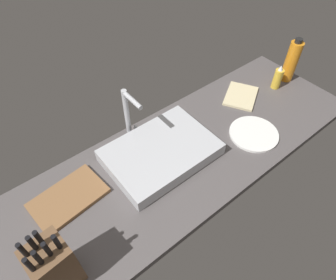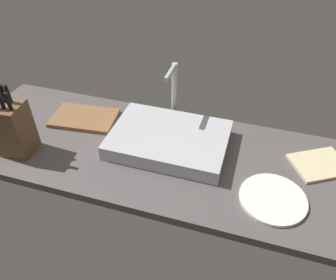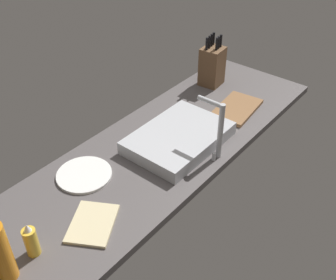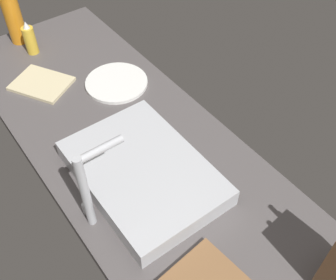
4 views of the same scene
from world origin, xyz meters
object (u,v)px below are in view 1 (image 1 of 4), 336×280
water_bottle (291,61)px  dinner_plate (254,134)px  cutting_board (68,198)px  soap_bottle (278,78)px  faucet (129,112)px  knife_block (54,266)px  sink_basin (161,152)px  dish_towel (241,96)px

water_bottle → dinner_plate: size_ratio=1.08×
cutting_board → soap_bottle: (120.96, -5.99, 5.15)cm
faucet → dinner_plate: (45.82, -34.75, -15.04)cm
cutting_board → water_bottle: water_bottle is taller
knife_block → soap_bottle: (135.52, 20.00, -5.25)cm
sink_basin → dinner_plate: sink_basin is taller
dish_towel → knife_block: bearing=-167.2°
water_bottle → sink_basin: bearing=-179.5°
faucet → water_bottle: faucet is taller
knife_block → sink_basin: bearing=14.6°
soap_bottle → water_bottle: (10.81, 1.01, 5.64)cm
faucet → dish_towel: size_ratio=1.33×
sink_basin → dish_towel: bearing=5.7°
cutting_board → dish_towel: 99.95cm
sink_basin → dish_towel: (58.39, 5.80, -2.50)cm
dinner_plate → dish_towel: same height
sink_basin → soap_bottle: 79.46cm
soap_bottle → sink_basin: bearing=179.8°
cutting_board → knife_block: bearing=-119.2°
soap_bottle → dish_towel: bearing=163.9°
sink_basin → water_bottle: (90.21, 0.73, 8.59)cm
sink_basin → faucet: 22.20cm
knife_block → faucet: bearing=30.8°
sink_basin → dinner_plate: (42.39, -16.76, -2.50)cm
cutting_board → soap_bottle: soap_bottle is taller
knife_block → dish_towel: (114.50, 26.07, -10.70)cm
faucet → soap_bottle: faucet is taller
soap_bottle → dinner_plate: 40.87cm
water_bottle → knife_block: bearing=-171.8°
water_bottle → dinner_plate: water_bottle is taller
faucet → cutting_board: faucet is taller
faucet → dish_towel: (61.81, -12.19, -15.04)cm
dish_towel → water_bottle: bearing=-9.0°
soap_bottle → water_bottle: water_bottle is taller
knife_block → dish_towel: 117.92cm
cutting_board → faucet: bearing=17.8°
dinner_plate → dish_towel: bearing=54.7°
water_bottle → dinner_plate: (-47.81, -17.49, -11.09)cm
sink_basin → cutting_board: (-41.56, 5.72, -2.20)cm
knife_block → cutting_board: 31.55cm
sink_basin → water_bottle: 90.62cm
faucet → cutting_board: 42.69cm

